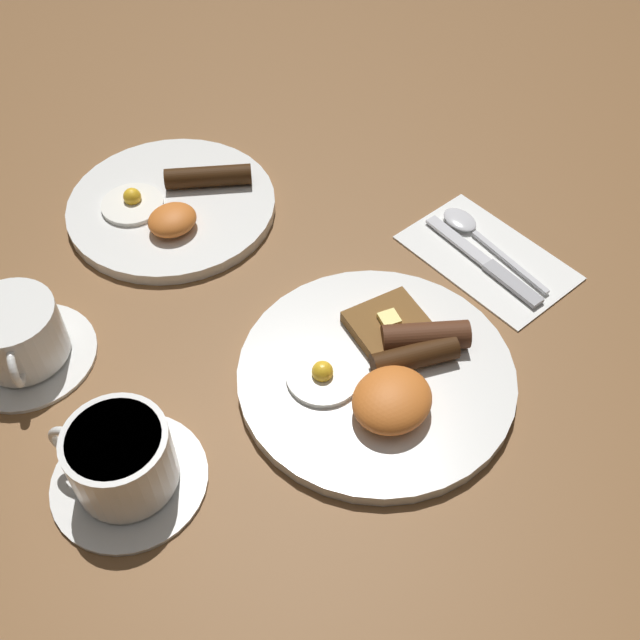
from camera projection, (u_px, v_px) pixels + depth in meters
name	position (u px, v px, depth m)	size (l,w,h in m)	color
ground_plane	(376.00, 380.00, 0.78)	(3.00, 3.00, 0.00)	brown
breakfast_plate_near	(381.00, 373.00, 0.77)	(0.29, 0.29, 0.05)	white
breakfast_plate_far	(173.00, 205.00, 0.94)	(0.26, 0.26, 0.04)	white
teacup_near	(122.00, 462.00, 0.68)	(0.15, 0.15, 0.08)	white
teacup_far	(19.00, 338.00, 0.77)	(0.15, 0.15, 0.07)	white
napkin	(487.00, 257.00, 0.89)	(0.12, 0.20, 0.01)	white
knife	(488.00, 264.00, 0.88)	(0.04, 0.18, 0.01)	silver
spoon	(470.00, 228.00, 0.91)	(0.05, 0.17, 0.01)	silver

